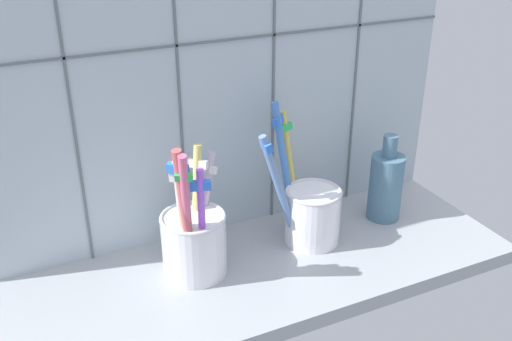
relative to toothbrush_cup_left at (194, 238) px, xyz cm
name	(u,v)px	position (x,y,z in cm)	size (l,w,h in cm)	color
counter_slab	(265,272)	(8.36, -2.50, -5.94)	(64.00, 22.00, 2.00)	#9EA3A8
tile_wall_back	(225,82)	(8.36, 9.50, 15.56)	(64.00, 2.20, 45.00)	#B2C1CC
toothbrush_cup_left	(194,238)	(0.00, 0.00, 0.00)	(8.65, 9.11, 18.36)	white
toothbrush_cup_right	(310,210)	(16.31, 0.44, -0.41)	(11.68, 9.82, 18.78)	white
ceramic_vase	(386,185)	(28.96, 1.12, 0.20)	(4.68, 4.68, 12.65)	slate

